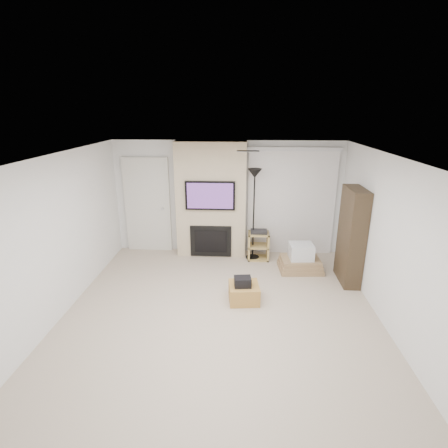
# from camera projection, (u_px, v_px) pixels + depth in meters

# --- Properties ---
(floor) EXTENTS (5.00, 5.50, 0.00)m
(floor) POSITION_uv_depth(u_px,v_px,m) (220.00, 317.00, 5.53)
(floor) COLOR #C0AD97
(floor) RESTS_ON ground
(ceiling) EXTENTS (5.00, 5.50, 0.00)m
(ceiling) POSITION_uv_depth(u_px,v_px,m) (219.00, 158.00, 4.74)
(ceiling) COLOR white
(ceiling) RESTS_ON wall_back
(wall_back) EXTENTS (5.00, 0.00, 2.50)m
(wall_back) POSITION_uv_depth(u_px,v_px,m) (228.00, 198.00, 7.74)
(wall_back) COLOR white
(wall_back) RESTS_ON ground
(wall_front) EXTENTS (5.00, 0.00, 2.50)m
(wall_front) POSITION_uv_depth(u_px,v_px,m) (196.00, 382.00, 2.53)
(wall_front) COLOR white
(wall_front) RESTS_ON ground
(wall_left) EXTENTS (0.00, 5.50, 2.50)m
(wall_left) POSITION_uv_depth(u_px,v_px,m) (54.00, 240.00, 5.26)
(wall_left) COLOR white
(wall_left) RESTS_ON ground
(wall_right) EXTENTS (0.00, 5.50, 2.50)m
(wall_right) POSITION_uv_depth(u_px,v_px,m) (393.00, 247.00, 5.01)
(wall_right) COLOR white
(wall_right) RESTS_ON ground
(hvac_vent) EXTENTS (0.35, 0.18, 0.01)m
(hvac_vent) POSITION_uv_depth(u_px,v_px,m) (248.00, 151.00, 5.48)
(hvac_vent) COLOR silver
(hvac_vent) RESTS_ON ceiling
(ottoman) EXTENTS (0.55, 0.55, 0.30)m
(ottoman) POSITION_uv_depth(u_px,v_px,m) (244.00, 293.00, 5.95)
(ottoman) COLOR #B1803C
(ottoman) RESTS_ON floor
(black_bag) EXTENTS (0.30, 0.25, 0.16)m
(black_bag) POSITION_uv_depth(u_px,v_px,m) (243.00, 282.00, 5.84)
(black_bag) COLOR black
(black_bag) RESTS_ON ottoman
(fireplace_wall) EXTENTS (1.50, 0.47, 2.50)m
(fireplace_wall) POSITION_uv_depth(u_px,v_px,m) (211.00, 201.00, 7.56)
(fireplace_wall) COLOR #CAB592
(fireplace_wall) RESTS_ON floor
(entry_door) EXTENTS (1.02, 0.11, 2.14)m
(entry_door) POSITION_uv_depth(u_px,v_px,m) (148.00, 206.00, 7.86)
(entry_door) COLOR silver
(entry_door) RESTS_ON floor
(vertical_blinds) EXTENTS (1.98, 0.10, 2.37)m
(vertical_blinds) POSITION_uv_depth(u_px,v_px,m) (292.00, 198.00, 7.62)
(vertical_blinds) COLOR silver
(vertical_blinds) RESTS_ON floor
(floor_lamp) EXTENTS (0.29, 0.29, 1.97)m
(floor_lamp) POSITION_uv_depth(u_px,v_px,m) (254.00, 189.00, 7.21)
(floor_lamp) COLOR black
(floor_lamp) RESTS_ON floor
(av_stand) EXTENTS (0.45, 0.38, 0.66)m
(av_stand) POSITION_uv_depth(u_px,v_px,m) (258.00, 244.00, 7.56)
(av_stand) COLOR tan
(av_stand) RESTS_ON floor
(box_stack) EXTENTS (0.88, 0.69, 0.56)m
(box_stack) POSITION_uv_depth(u_px,v_px,m) (300.00, 260.00, 7.06)
(box_stack) COLOR #9B7B54
(box_stack) RESTS_ON floor
(bookshelf) EXTENTS (0.30, 0.80, 1.80)m
(bookshelf) POSITION_uv_depth(u_px,v_px,m) (351.00, 236.00, 6.41)
(bookshelf) COLOR #302518
(bookshelf) RESTS_ON floor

